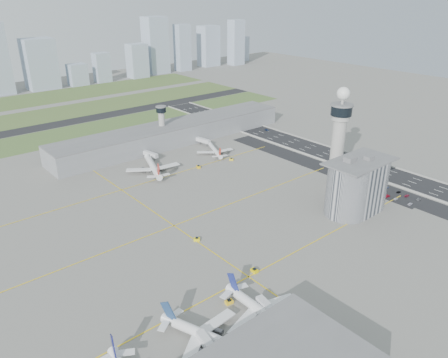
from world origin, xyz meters
TOP-DOWN VIEW (x-y plane):
  - ground at (0.00, 0.00)m, footprint 1000.00×1000.00m
  - grass_strip_0 at (-20.00, 225.00)m, footprint 480.00×50.00m
  - grass_strip_1 at (-20.00, 300.00)m, footprint 480.00×60.00m
  - grass_strip_2 at (-20.00, 380.00)m, footprint 480.00×70.00m
  - runway at (-20.00, 262.00)m, footprint 480.00×22.00m
  - highway at (115.00, 0.00)m, footprint 28.00×500.00m
  - barrier_left at (101.00, 0.00)m, footprint 0.60×500.00m
  - barrier_right at (129.00, 0.00)m, footprint 0.60×500.00m
  - landside_road at (90.00, -10.00)m, footprint 18.00×260.00m
  - parking_lot at (88.00, -22.00)m, footprint 20.00×44.00m
  - taxiway_line_h_0 at (-40.00, -30.00)m, footprint 260.00×0.60m
  - taxiway_line_h_1 at (-40.00, 30.00)m, footprint 260.00×0.60m
  - taxiway_line_h_2 at (-40.00, 90.00)m, footprint 260.00×0.60m
  - taxiway_line_v at (-40.00, 30.00)m, footprint 0.60×260.00m
  - control_tower at (72.00, 8.00)m, footprint 14.00×14.00m
  - secondary_tower at (30.00, 150.00)m, footprint 8.60×8.60m
  - admin_building at (51.99, -22.00)m, footprint 42.00×24.00m
  - terminal_pier at (40.00, 148.00)m, footprint 210.00×32.00m
  - airplane_near_b at (-78.66, -49.88)m, footprint 46.23×49.78m
  - airplane_near_c at (-54.50, -53.78)m, footprint 35.02×41.12m
  - airplane_far_a at (-7.53, 104.51)m, footprint 51.44×55.47m
  - airplane_far_b at (48.56, 104.16)m, footprint 40.81×43.43m
  - jet_bridge_near_2 at (-53.00, -61.00)m, footprint 5.39×14.31m
  - jet_bridge_far_0 at (2.00, 132.00)m, footprint 5.39×14.31m
  - jet_bridge_far_1 at (52.00, 132.00)m, footprint 5.39×14.31m
  - tug_0 at (-77.33, -45.05)m, footprint 3.55×4.08m
  - tug_1 at (-58.48, -38.01)m, footprint 3.52×2.71m
  - tug_2 at (-35.47, -28.97)m, footprint 2.32×3.31m
  - tug_3 at (-39.46, 9.79)m, footprint 3.78×3.66m
  - tug_4 at (20.59, 88.36)m, footprint 3.57×4.14m
  - tug_5 at (48.70, 84.46)m, footprint 3.63×3.60m
  - car_lot_0 at (82.80, -40.10)m, footprint 3.79×1.55m
  - car_lot_1 at (82.75, -30.83)m, footprint 3.39×1.49m
  - car_lot_2 at (82.07, -25.12)m, footprint 4.72×2.42m
  - car_lot_3 at (84.17, -19.32)m, footprint 4.17×2.03m
  - car_lot_4 at (83.99, -11.96)m, footprint 3.88×2.04m
  - car_lot_5 at (83.66, -6.99)m, footprint 3.46×1.46m
  - car_lot_6 at (93.07, -40.05)m, footprint 4.13×2.25m
  - car_lot_7 at (92.00, -32.86)m, footprint 4.44×2.13m
  - car_lot_8 at (93.08, -26.77)m, footprint 3.57×1.80m
  - car_lot_9 at (93.25, -18.27)m, footprint 3.47×1.39m
  - car_lot_10 at (92.15, -13.06)m, footprint 4.28×2.34m
  - car_lot_11 at (94.16, -4.68)m, footprint 4.32×2.10m
  - car_hw_1 at (115.27, 38.83)m, footprint 1.72×3.80m
  - car_hw_2 at (122.24, 120.24)m, footprint 2.27×4.25m
  - car_hw_4 at (109.08, 181.26)m, footprint 1.67×3.52m
  - skyline_bldg_9 at (30.27, 432.32)m, footprint 36.96×29.57m
  - skyline_bldg_10 at (73.27, 423.68)m, footprint 23.01×18.41m
  - skyline_bldg_11 at (108.28, 423.34)m, footprint 20.22×16.18m
  - skyline_bldg_12 at (162.17, 421.29)m, footprint 26.14×20.92m
  - skyline_bldg_13 at (201.27, 433.27)m, footprint 32.26×25.81m
  - skyline_bldg_14 at (244.74, 426.38)m, footprint 21.59×17.28m
  - skyline_bldg_15 at (302.83, 435.54)m, footprint 30.25×24.20m
  - skyline_bldg_16 at (345.49, 415.96)m, footprint 23.04×18.43m
  - skyline_bldg_17 at (382.05, 443.29)m, footprint 22.64×18.11m

SIDE VIEW (x-z plane):
  - ground at x=0.00m, z-range 0.00..0.00m
  - taxiway_line_h_0 at x=-40.00m, z-range 0.00..0.01m
  - taxiway_line_h_1 at x=-40.00m, z-range 0.00..0.01m
  - taxiway_line_h_2 at x=-40.00m, z-range 0.00..0.01m
  - taxiway_line_v at x=-40.00m, z-range 0.00..0.01m
  - grass_strip_0 at x=-20.00m, z-range 0.00..0.08m
  - grass_strip_1 at x=-20.00m, z-range 0.00..0.08m
  - grass_strip_2 at x=-20.00m, z-range 0.00..0.08m
  - landside_road at x=90.00m, z-range 0.00..0.08m
  - highway at x=115.00m, z-range 0.00..0.10m
  - parking_lot at x=88.00m, z-range 0.00..0.10m
  - runway at x=-20.00m, z-range 0.01..0.11m
  - car_lot_1 at x=82.75m, z-range 0.00..1.08m
  - car_lot_6 at x=93.07m, z-range 0.00..1.10m
  - car_lot_5 at x=83.66m, z-range 0.00..1.11m
  - car_lot_9 at x=93.25m, z-range 0.00..1.12m
  - car_hw_2 at x=122.24m, z-range 0.00..1.14m
  - car_lot_10 at x=92.15m, z-range 0.00..1.14m
  - car_hw_4 at x=109.08m, z-range 0.00..1.16m
  - car_lot_8 at x=93.08m, z-range 0.00..1.17m
  - car_lot_3 at x=84.17m, z-range 0.00..1.17m
  - barrier_left at x=101.00m, z-range 0.00..1.20m
  - barrier_right at x=129.00m, z-range 0.00..1.20m
  - car_lot_11 at x=94.16m, z-range 0.00..1.21m
  - car_hw_1 at x=115.27m, z-range 0.00..1.21m
  - car_lot_7 at x=92.00m, z-range 0.00..1.25m
  - car_lot_4 at x=83.99m, z-range 0.00..1.26m
  - car_lot_2 at x=82.07m, z-range 0.00..1.27m
  - car_lot_0 at x=82.80m, z-range 0.00..1.29m
  - tug_5 at x=48.70m, z-range 0.00..1.76m
  - tug_3 at x=-39.46m, z-range 0.00..1.82m
  - tug_1 at x=-58.48m, z-range 0.00..1.86m
  - tug_2 at x=-35.47m, z-range 0.00..1.89m
  - tug_0 at x=-77.33m, z-range 0.00..1.99m
  - tug_4 at x=20.59m, z-range 0.00..2.02m
  - jet_bridge_near_2 at x=-53.00m, z-range 0.00..5.70m
  - jet_bridge_far_0 at x=2.00m, z-range 0.00..5.70m
  - jet_bridge_far_1 at x=52.00m, z-range 0.00..5.70m
  - airplane_far_b at x=48.56m, z-range 0.00..9.65m
  - airplane_near_b at x=-78.66m, z-range 0.00..11.30m
  - airplane_near_c at x=-54.50m, z-range 0.00..11.45m
  - airplane_far_a at x=-7.53m, z-range 0.00..12.62m
  - terminal_pier at x=40.00m, z-range 0.00..15.80m
  - skyline_bldg_10 at x=73.27m, z-range 0.00..27.75m
  - admin_building at x=51.99m, z-range -1.45..32.05m
  - secondary_tower at x=30.00m, z-range 2.85..34.75m
  - skyline_bldg_11 at x=108.28m, z-range 0.00..38.97m
  - skyline_bldg_17 at x=382.05m, z-range 0.00..41.06m
  - skyline_bldg_12 at x=162.17m, z-range 0.00..46.89m
  - skyline_bldg_9 at x=30.27m, z-range 0.00..62.11m
  - skyline_bldg_15 at x=302.83m, z-range 0.00..63.40m
  - skyline_bldg_14 at x=244.74m, z-range 0.00..68.75m
  - control_tower at x=72.00m, z-range 2.79..67.29m
  - skyline_bldg_16 at x=345.49m, z-range 0.00..71.56m
  - skyline_bldg_13 at x=201.27m, z-range 0.00..81.20m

